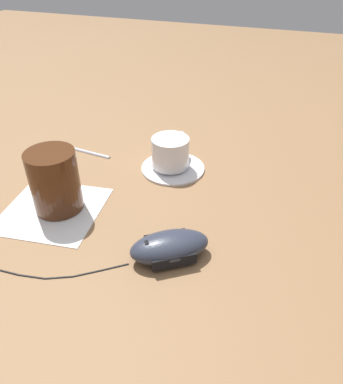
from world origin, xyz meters
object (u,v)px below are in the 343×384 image
coffee_cup (171,151)px  pen (79,149)px  computer_mouse (169,247)px  saucer (173,167)px  drinking_glass (55,181)px

coffee_cup → pen: coffee_cup is taller
coffee_cup → computer_mouse: 0.25m
computer_mouse → pen: (0.30, -0.24, -0.02)m
coffee_cup → computer_mouse: size_ratio=0.78×
saucer → drinking_glass: bearing=52.6°
saucer → computer_mouse: size_ratio=0.98×
saucer → computer_mouse: 0.25m
saucer → coffee_cup: 0.03m
coffee_cup → drinking_glass: 0.23m
saucer → coffee_cup: size_ratio=1.25×
drinking_glass → coffee_cup: bearing=-126.3°
computer_mouse → coffee_cup: bearing=-70.9°
coffee_cup → drinking_glass: bearing=53.7°
computer_mouse → pen: bearing=-38.8°
saucer → pen: same height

